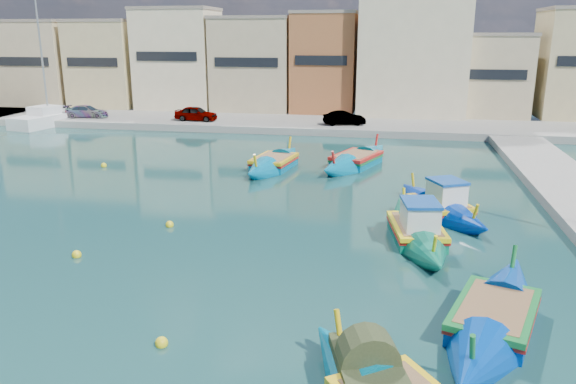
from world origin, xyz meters
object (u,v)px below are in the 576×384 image
(luzzu_green, at_px, (274,164))
(tender_near, at_px, (367,376))
(luzzu_blue_cabin, at_px, (441,208))
(luzzu_turquoise_cabin, at_px, (416,232))
(yacht_north, at_px, (61,118))
(luzzu_blue_south, at_px, (494,320))
(luzzu_cyan_mid, at_px, (356,161))
(church_block, at_px, (413,31))

(luzzu_green, xyz_separation_m, tender_near, (6.98, -22.18, 0.16))
(luzzu_blue_cabin, bearing_deg, luzzu_green, 141.28)
(luzzu_turquoise_cabin, relative_size, tender_near, 2.77)
(yacht_north, bearing_deg, luzzu_blue_south, -43.82)
(tender_near, distance_m, yacht_north, 47.73)
(yacht_north, bearing_deg, luzzu_cyan_mid, -23.64)
(luzzu_blue_cabin, bearing_deg, church_block, 91.65)
(church_block, xyz_separation_m, luzzu_turquoise_cabin, (-0.32, -35.30, -8.07))
(tender_near, xyz_separation_m, yacht_north, (-30.71, 36.54, 0.05))
(luzzu_green, bearing_deg, church_block, 69.77)
(church_block, distance_m, yacht_north, 34.81)
(luzzu_blue_south, relative_size, tender_near, 2.86)
(luzzu_green, relative_size, tender_near, 2.67)
(luzzu_turquoise_cabin, xyz_separation_m, tender_near, (-1.50, -10.76, 0.10))
(luzzu_cyan_mid, height_order, yacht_north, yacht_north)
(luzzu_blue_cabin, xyz_separation_m, yacht_north, (-33.45, 22.14, 0.15))
(luzzu_blue_cabin, bearing_deg, luzzu_turquoise_cabin, -108.76)
(church_block, height_order, luzzu_blue_south, church_block)
(church_block, bearing_deg, luzzu_blue_cabin, -88.35)
(church_block, height_order, luzzu_turquoise_cabin, church_block)
(luzzu_cyan_mid, xyz_separation_m, luzzu_blue_south, (5.38, -20.20, -0.02))
(luzzu_blue_cabin, height_order, yacht_north, yacht_north)
(luzzu_blue_cabin, height_order, luzzu_cyan_mid, luzzu_blue_cabin)
(luzzu_blue_south, height_order, tender_near, luzzu_blue_south)
(church_block, relative_size, luzzu_green, 2.24)
(luzzu_blue_cabin, relative_size, luzzu_cyan_mid, 0.83)
(luzzu_turquoise_cabin, distance_m, luzzu_blue_cabin, 3.83)
(luzzu_blue_cabin, relative_size, yacht_north, 0.63)
(luzzu_turquoise_cabin, bearing_deg, luzzu_blue_south, -74.31)
(luzzu_cyan_mid, relative_size, luzzu_blue_south, 1.03)
(luzzu_turquoise_cabin, xyz_separation_m, luzzu_green, (-8.48, 11.42, -0.06))
(church_block, relative_size, luzzu_cyan_mid, 2.03)
(luzzu_blue_south, bearing_deg, church_block, 92.24)
(church_block, height_order, luzzu_blue_cabin, church_block)
(luzzu_blue_cabin, bearing_deg, luzzu_cyan_mid, 115.93)
(luzzu_blue_south, distance_m, yacht_north, 47.39)
(church_block, bearing_deg, luzzu_cyan_mid, -99.54)
(tender_near, bearing_deg, yacht_north, 130.05)
(luzzu_turquoise_cabin, relative_size, luzzu_green, 1.04)
(luzzu_cyan_mid, bearing_deg, luzzu_green, -161.05)
(luzzu_turquoise_cabin, height_order, luzzu_blue_south, luzzu_turquoise_cabin)
(church_block, xyz_separation_m, luzzu_blue_cabin, (0.91, -31.67, -8.07))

